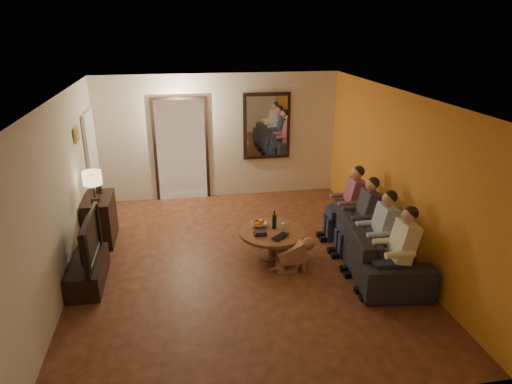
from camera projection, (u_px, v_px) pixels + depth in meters
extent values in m
cube|color=#442112|center=(241.00, 262.00, 7.21)|extent=(5.00, 6.00, 0.01)
cube|color=white|center=(238.00, 96.00, 6.29)|extent=(5.00, 6.00, 0.01)
cube|color=beige|center=(219.00, 137.00, 9.52)|extent=(5.00, 0.02, 2.60)
cube|color=beige|center=(288.00, 298.00, 3.99)|extent=(5.00, 0.02, 2.60)
cube|color=beige|center=(62.00, 195.00, 6.34)|extent=(0.02, 6.00, 2.60)
cube|color=beige|center=(397.00, 175.00, 7.16)|extent=(0.02, 6.00, 2.60)
cube|color=orange|center=(396.00, 175.00, 7.16)|extent=(0.01, 6.00, 2.60)
cube|color=#FFE0A5|center=(181.00, 151.00, 9.46)|extent=(1.00, 0.06, 2.10)
cube|color=black|center=(181.00, 151.00, 9.45)|extent=(1.12, 0.04, 2.22)
cube|color=silver|center=(194.00, 157.00, 9.55)|extent=(0.45, 0.03, 1.70)
cube|color=black|center=(267.00, 126.00, 9.57)|extent=(1.00, 0.05, 1.40)
cube|color=white|center=(267.00, 126.00, 9.55)|extent=(0.86, 0.02, 1.26)
cube|color=white|center=(93.00, 166.00, 8.57)|extent=(0.06, 0.85, 2.04)
cube|color=#B28C33|center=(76.00, 135.00, 7.35)|extent=(0.03, 0.28, 0.24)
cube|color=brown|center=(77.00, 135.00, 7.36)|extent=(0.01, 0.22, 0.18)
cube|color=black|center=(100.00, 219.00, 7.77)|extent=(0.45, 0.90, 0.80)
cube|color=black|center=(88.00, 272.00, 6.56)|extent=(0.45, 1.10, 0.37)
imported|color=black|center=(83.00, 240.00, 6.38)|extent=(1.17, 0.15, 0.67)
imported|color=black|center=(375.00, 241.00, 7.10)|extent=(2.56, 1.25, 0.72)
cylinder|color=brown|center=(272.00, 244.00, 7.30)|extent=(1.12, 1.12, 0.45)
imported|color=white|center=(259.00, 224.00, 7.39)|extent=(0.26, 0.26, 0.06)
cylinder|color=silver|center=(283.00, 226.00, 7.28)|extent=(0.06, 0.06, 0.10)
imported|color=black|center=(283.00, 238.00, 6.98)|extent=(0.39, 0.38, 0.03)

